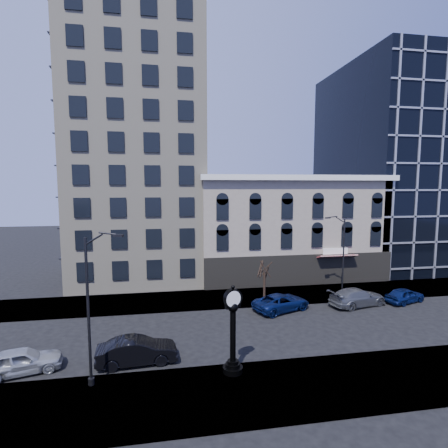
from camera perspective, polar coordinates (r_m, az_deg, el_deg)
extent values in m
plane|color=black|center=(28.10, -2.78, -17.43)|extent=(160.00, 160.00, 0.00)
cube|color=gray|center=(35.51, -4.36, -12.20)|extent=(160.00, 6.00, 0.12)
cube|color=gray|center=(21.05, 0.11, -25.94)|extent=(160.00, 6.00, 0.12)
cube|color=#BEB399|center=(45.33, -13.80, 15.86)|extent=(15.00, 15.00, 38.00)
cube|color=gray|center=(44.51, 10.16, -0.68)|extent=(22.00, 10.00, 12.00)
cube|color=white|center=(39.36, 12.91, 7.42)|extent=(22.60, 0.80, 0.60)
cube|color=black|center=(40.60, 12.47, -7.42)|extent=(22.00, 0.30, 3.60)
cube|color=maroon|center=(41.44, 17.96, -5.04)|extent=(4.50, 1.18, 0.55)
cube|color=black|center=(58.33, 27.58, 8.20)|extent=(20.00, 20.00, 28.00)
cylinder|color=black|center=(22.76, 1.44, -22.62)|extent=(1.21, 1.21, 0.33)
cylinder|color=black|center=(22.63, 1.44, -22.01)|extent=(0.88, 0.88, 0.22)
cylinder|color=black|center=(22.54, 1.45, -21.56)|extent=(0.66, 0.66, 0.18)
cylinder|color=black|center=(21.81, 1.46, -17.66)|extent=(0.35, 0.35, 3.20)
sphere|color=black|center=(21.17, 1.47, -13.42)|extent=(0.62, 0.62, 0.62)
cube|color=black|center=(21.14, 1.47, -13.14)|extent=(1.02, 0.56, 0.28)
cylinder|color=black|center=(21.00, 1.48, -12.00)|extent=(1.20, 0.71, 1.15)
cylinder|color=white|center=(20.82, 1.58, -12.16)|extent=(0.92, 0.34, 0.97)
cylinder|color=white|center=(21.17, 1.38, -11.85)|extent=(0.92, 0.34, 0.97)
sphere|color=black|center=(20.80, 1.48, -10.27)|extent=(0.22, 0.22, 0.22)
cylinder|color=black|center=(21.20, -21.27, -13.35)|extent=(0.16, 0.16, 8.39)
cylinder|color=black|center=(22.82, -20.84, -22.88)|extent=(0.35, 0.35, 0.39)
cube|color=black|center=(19.32, -17.01, -1.81)|extent=(0.58, 0.37, 0.14)
cylinder|color=black|center=(37.41, 18.90, -5.22)|extent=(0.15, 0.15, 7.89)
cylinder|color=black|center=(38.31, 18.70, -10.75)|extent=(0.33, 0.33, 0.37)
cube|color=black|center=(35.92, 16.79, 0.97)|extent=(0.52, 0.24, 0.13)
cylinder|color=black|center=(34.84, 6.60, -10.01)|extent=(0.23, 0.23, 2.87)
imported|color=#A5A8AD|center=(25.68, -30.19, -18.75)|extent=(4.89, 2.98, 1.56)
imported|color=black|center=(24.26, -13.98, -19.45)|extent=(5.17, 2.16, 1.66)
imported|color=#0C194C|center=(32.92, 9.35, -12.48)|extent=(5.98, 4.31, 1.51)
imported|color=#595B60|center=(35.97, 20.94, -11.08)|extent=(6.06, 3.53, 1.65)
imported|color=#0C194C|center=(38.73, 27.39, -10.29)|extent=(4.58, 2.97, 1.45)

